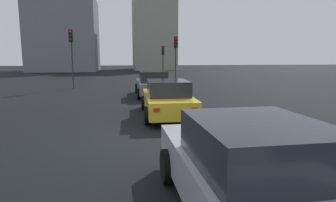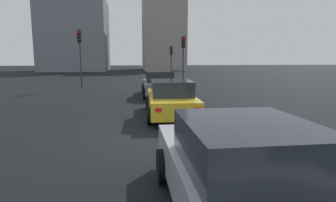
{
  "view_description": "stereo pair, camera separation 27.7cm",
  "coord_description": "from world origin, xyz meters",
  "px_view_note": "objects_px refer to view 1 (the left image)",
  "views": [
    {
      "loc": [
        -8.1,
        0.23,
        2.32
      ],
      "look_at": [
        -0.9,
        -0.93,
        1.2
      ],
      "focal_mm": 30.22,
      "sensor_mm": 36.0,
      "label": 1
    },
    {
      "loc": [
        -8.14,
        -0.04,
        2.32
      ],
      "look_at": [
        -0.9,
        -0.93,
        1.2
      ],
      "focal_mm": 30.22,
      "sensor_mm": 36.0,
      "label": 2
    }
  ],
  "objects_px": {
    "car_yellow_left_second": "(167,99)",
    "traffic_light_far_left": "(71,47)",
    "traffic_light_near_left": "(176,51)",
    "car_grey_left_lead": "(153,84)",
    "traffic_light_near_right": "(163,56)",
    "car_silver_left_third": "(250,172)"
  },
  "relations": [
    {
      "from": "car_yellow_left_second",
      "to": "traffic_light_far_left",
      "type": "bearing_deg",
      "value": 27.88
    },
    {
      "from": "traffic_light_far_left",
      "to": "traffic_light_near_left",
      "type": "bearing_deg",
      "value": 103.19
    },
    {
      "from": "car_grey_left_lead",
      "to": "car_yellow_left_second",
      "type": "bearing_deg",
      "value": 179.81
    },
    {
      "from": "traffic_light_near_left",
      "to": "traffic_light_far_left",
      "type": "bearing_deg",
      "value": -87.66
    },
    {
      "from": "traffic_light_near_right",
      "to": "car_yellow_left_second",
      "type": "bearing_deg",
      "value": 0.35
    },
    {
      "from": "car_silver_left_third",
      "to": "traffic_light_near_left",
      "type": "height_order",
      "value": "traffic_light_near_left"
    },
    {
      "from": "car_grey_left_lead",
      "to": "car_silver_left_third",
      "type": "xyz_separation_m",
      "value": [
        -13.57,
        0.08,
        -0.0
      ]
    },
    {
      "from": "car_silver_left_third",
      "to": "car_yellow_left_second",
      "type": "bearing_deg",
      "value": -0.55
    },
    {
      "from": "car_silver_left_third",
      "to": "traffic_light_near_right",
      "type": "xyz_separation_m",
      "value": [
        25.76,
        -2.48,
        1.81
      ]
    },
    {
      "from": "traffic_light_far_left",
      "to": "car_yellow_left_second",
      "type": "bearing_deg",
      "value": 33.81
    },
    {
      "from": "traffic_light_far_left",
      "to": "car_grey_left_lead",
      "type": "bearing_deg",
      "value": 55.79
    },
    {
      "from": "traffic_light_near_right",
      "to": "traffic_light_far_left",
      "type": "bearing_deg",
      "value": -39.14
    },
    {
      "from": "traffic_light_near_left",
      "to": "traffic_light_far_left",
      "type": "height_order",
      "value": "traffic_light_far_left"
    },
    {
      "from": "car_grey_left_lead",
      "to": "car_yellow_left_second",
      "type": "xyz_separation_m",
      "value": [
        -6.1,
        0.07,
        -0.03
      ]
    },
    {
      "from": "car_silver_left_third",
      "to": "traffic_light_far_left",
      "type": "relative_size",
      "value": 1.04
    },
    {
      "from": "car_grey_left_lead",
      "to": "traffic_light_near_left",
      "type": "bearing_deg",
      "value": -23.43
    },
    {
      "from": "car_grey_left_lead",
      "to": "traffic_light_near_right",
      "type": "relative_size",
      "value": 1.31
    },
    {
      "from": "car_grey_left_lead",
      "to": "car_silver_left_third",
      "type": "height_order",
      "value": "car_grey_left_lead"
    },
    {
      "from": "traffic_light_far_left",
      "to": "traffic_light_near_right",
      "type": "bearing_deg",
      "value": 140.54
    },
    {
      "from": "car_yellow_left_second",
      "to": "car_silver_left_third",
      "type": "height_order",
      "value": "car_silver_left_third"
    },
    {
      "from": "car_silver_left_third",
      "to": "traffic_light_near_right",
      "type": "bearing_deg",
      "value": -5.96
    },
    {
      "from": "car_silver_left_third",
      "to": "traffic_light_near_left",
      "type": "relative_size",
      "value": 1.13
    }
  ]
}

